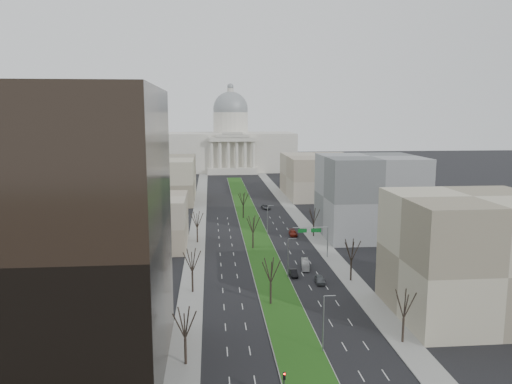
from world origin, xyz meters
TOP-DOWN VIEW (x-y plane):
  - ground at (0.00, 120.00)m, footprint 600.00×600.00m
  - median at (0.00, 118.99)m, footprint 8.00×222.03m
  - sidewalk_left at (-17.50, 95.00)m, footprint 5.00×330.00m
  - sidewalk_right at (17.50, 95.00)m, footprint 5.00×330.00m
  - capitol at (0.00, 269.59)m, footprint 80.00×46.00m
  - building_glass_tower at (-37.00, 18.00)m, footprint 34.00×30.00m
  - building_beige_left at (-33.00, 85.00)m, footprint 26.00×22.00m
  - building_tan_right at (33.00, 32.00)m, footprint 26.00×24.00m
  - building_grey_right at (34.00, 92.00)m, footprint 28.00×26.00m
  - building_far_left at (-35.00, 160.00)m, footprint 30.00×40.00m
  - building_far_right at (35.00, 165.00)m, footprint 30.00×40.00m
  - tree_left_near at (-17.20, 18.00)m, footprint 5.10×5.10m
  - tree_left_mid at (-17.20, 48.00)m, footprint 5.40×5.40m
  - tree_left_far at (-17.20, 88.00)m, footprint 5.28×5.28m
  - tree_right_near at (17.20, 22.00)m, footprint 5.16×5.16m
  - tree_right_mid at (17.20, 52.00)m, footprint 5.52×5.52m
  - tree_right_far at (17.20, 92.00)m, footprint 5.04×5.04m
  - tree_median_a at (-2.00, 40.00)m, footprint 5.40×5.40m
  - tree_median_b at (-2.00, 80.00)m, footprint 5.40×5.40m
  - tree_median_c at (-2.00, 120.00)m, footprint 5.40×5.40m
  - streetlamp_median_a at (3.76, 20.00)m, footprint 1.90×0.20m
  - streetlamp_median_b at (3.76, 55.00)m, footprint 1.90×0.20m
  - streetlamp_median_c at (3.76, 95.00)m, footprint 1.90×0.20m
  - traffic_signal_median at (-4.30, 6.93)m, footprint 0.32×0.41m
  - mast_arm_signs at (13.49, 70.03)m, footprint 9.12×0.24m
  - car_grey_near at (10.11, 51.12)m, footprint 2.17×4.95m
  - car_black at (5.20, 56.36)m, footprint 1.63×4.50m
  - car_red at (11.30, 93.75)m, footprint 2.47×5.55m
  - car_grey_far at (7.81, 136.42)m, footprint 3.37×5.94m
  - box_van at (8.96, 61.88)m, footprint 2.59×7.12m

SIDE VIEW (x-z plane):
  - ground at x=0.00m, z-range 0.00..0.00m
  - sidewalk_left at x=-17.50m, z-range 0.00..0.15m
  - sidewalk_right at x=17.50m, z-range 0.00..0.15m
  - median at x=0.00m, z-range 0.00..0.20m
  - car_black at x=5.20m, z-range 0.00..1.47m
  - car_grey_far at x=7.81m, z-range 0.00..1.56m
  - car_red at x=11.30m, z-range 0.00..1.58m
  - car_grey_near at x=10.11m, z-range 0.00..1.66m
  - box_van at x=8.96m, z-range 0.00..1.94m
  - traffic_signal_median at x=-4.30m, z-range 0.64..4.94m
  - streetlamp_median_a at x=3.76m, z-range 0.23..9.39m
  - streetlamp_median_b at x=3.76m, z-range 0.23..9.39m
  - streetlamp_median_c at x=3.76m, z-range 0.23..9.39m
  - mast_arm_signs at x=13.49m, z-range 2.06..10.15m
  - tree_right_far at x=17.20m, z-range 1.99..11.07m
  - tree_left_near at x=-17.20m, z-range 2.02..11.20m
  - tree_right_near at x=17.20m, z-range 2.04..11.33m
  - tree_left_far at x=-17.20m, z-range 2.09..11.59m
  - tree_left_mid at x=-17.20m, z-range 2.14..11.86m
  - tree_median_a at x=-2.00m, z-range 2.14..11.86m
  - tree_median_b at x=-2.00m, z-range 2.14..11.86m
  - tree_median_c at x=-2.00m, z-range 2.14..11.86m
  - building_beige_left at x=-33.00m, z-range 0.00..14.00m
  - tree_right_mid at x=17.20m, z-range 2.19..12.12m
  - building_far_left at x=-35.00m, z-range 0.00..18.00m
  - building_far_right at x=35.00m, z-range 0.00..18.00m
  - building_tan_right at x=33.00m, z-range 0.00..22.00m
  - building_grey_right at x=34.00m, z-range 0.00..24.00m
  - capitol at x=0.00m, z-range -11.19..43.81m
  - building_glass_tower at x=-37.00m, z-range 0.00..40.00m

